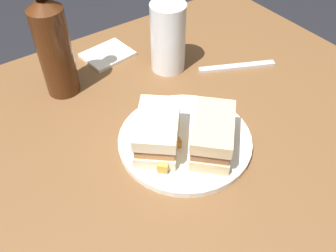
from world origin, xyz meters
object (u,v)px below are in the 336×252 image
(sandwich_half_left, at_px, (158,132))
(plate, at_px, (185,140))
(fork, at_px, (237,67))
(cider_bottle, at_px, (53,44))
(napkin, at_px, (108,55))
(pint_glass, at_px, (168,42))
(sandwich_half_right, at_px, (213,135))

(sandwich_half_left, bearing_deg, plate, -17.50)
(sandwich_half_left, relative_size, fork, 0.77)
(cider_bottle, relative_size, napkin, 2.54)
(fork, bearing_deg, pint_glass, 168.97)
(pint_glass, bearing_deg, napkin, 127.91)
(pint_glass, distance_m, fork, 0.17)
(plate, height_order, sandwich_half_right, sandwich_half_right)
(plate, bearing_deg, pint_glass, 62.36)
(sandwich_half_right, xyz_separation_m, napkin, (-0.01, 0.38, -0.04))
(plate, xyz_separation_m, fork, (0.24, 0.12, -0.00))
(plate, bearing_deg, fork, 26.30)
(plate, bearing_deg, napkin, 86.90)
(cider_bottle, distance_m, napkin, 0.19)
(sandwich_half_right, xyz_separation_m, fork, (0.22, 0.17, -0.04))
(plate, distance_m, fork, 0.27)
(sandwich_half_left, height_order, fork, sandwich_half_left)
(plate, relative_size, sandwich_half_right, 1.85)
(sandwich_half_right, distance_m, napkin, 0.38)
(pint_glass, relative_size, fork, 0.86)
(sandwich_half_left, height_order, sandwich_half_right, sandwich_half_right)
(plate, bearing_deg, sandwich_half_right, -62.64)
(sandwich_half_right, distance_m, fork, 0.28)
(plate, distance_m, cider_bottle, 0.32)
(pint_glass, height_order, cider_bottle, cider_bottle)
(sandwich_half_left, xyz_separation_m, fork, (0.29, 0.10, -0.04))
(sandwich_half_left, relative_size, pint_glass, 0.89)
(sandwich_half_left, bearing_deg, napkin, 78.01)
(plate, bearing_deg, cider_bottle, 113.58)
(sandwich_half_right, xyz_separation_m, pint_glass, (0.09, 0.26, 0.02))
(pint_glass, bearing_deg, plate, -117.64)
(sandwich_half_right, bearing_deg, fork, 37.30)
(sandwich_half_left, bearing_deg, cider_bottle, 105.17)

